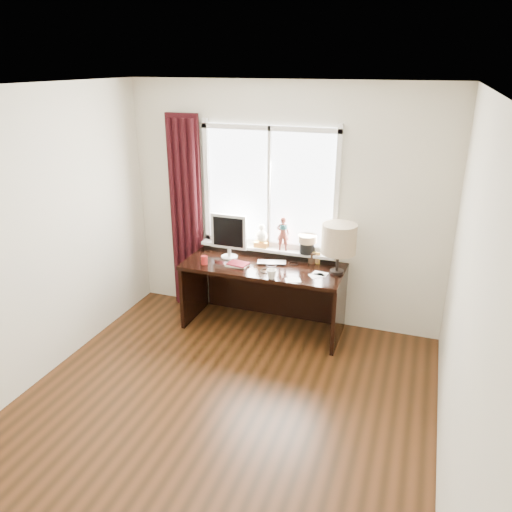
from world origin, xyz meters
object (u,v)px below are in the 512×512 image
at_px(red_cup, 204,260).
at_px(table_lamp, 339,239).
at_px(laptop, 272,263).
at_px(monitor, 229,234).
at_px(desk, 266,282).
at_px(mug, 272,274).

height_order(red_cup, table_lamp, table_lamp).
height_order(laptop, monitor, monitor).
bearing_deg(desk, table_lamp, -3.66).
height_order(laptop, red_cup, red_cup).
height_order(red_cup, monitor, monitor).
relative_size(red_cup, monitor, 0.19).
bearing_deg(red_cup, desk, 24.85).
bearing_deg(table_lamp, red_cup, -170.54).
bearing_deg(mug, desk, 115.11).
xyz_separation_m(laptop, red_cup, (-0.67, -0.25, 0.03)).
distance_m(mug, monitor, 0.76).
height_order(desk, monitor, monitor).
bearing_deg(laptop, desk, 143.16).
bearing_deg(mug, table_lamp, 30.64).
xyz_separation_m(mug, monitor, (-0.61, 0.38, 0.23)).
xyz_separation_m(desk, table_lamp, (0.77, -0.05, 0.61)).
bearing_deg(mug, red_cup, 171.42).
xyz_separation_m(red_cup, desk, (0.60, 0.28, -0.29)).
xyz_separation_m(mug, table_lamp, (0.59, 0.35, 0.31)).
height_order(mug, red_cup, mug).
bearing_deg(table_lamp, desk, 176.34).
relative_size(red_cup, table_lamp, 0.18).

